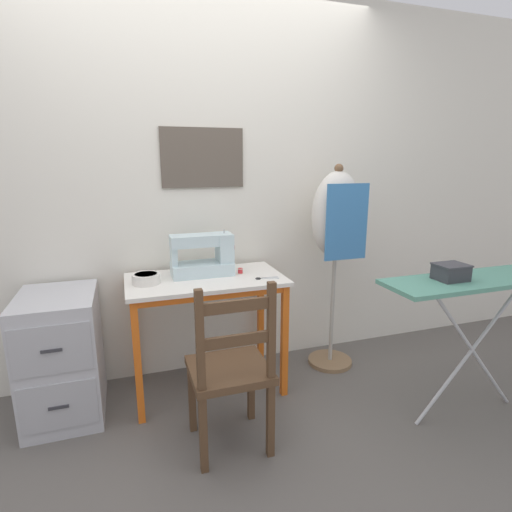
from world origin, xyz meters
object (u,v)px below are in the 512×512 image
Objects in this scene: wooden_chair at (230,371)px; filing_cabinet at (62,356)px; ironing_board at (481,286)px; dress_form at (336,224)px; scissors at (264,278)px; sewing_machine at (205,256)px; storage_box at (451,272)px; thread_spool_near_machine at (240,271)px; fabric_bowl at (146,278)px.

wooden_chair reaches higher than filing_cabinet.
dress_form is at bearing 120.62° from ironing_board.
ironing_board reaches higher than scissors.
sewing_machine is 0.92m from dress_form.
filing_cabinet is at bearing -175.96° from sewing_machine.
wooden_chair is 0.64× the size of dress_form.
ironing_board is at bearing -4.73° from storage_box.
wooden_chair is (-0.23, -0.61, -0.34)m from thread_spool_near_machine.
dress_form is at bearing 16.26° from scissors.
wooden_chair is (0.35, -0.58, -0.36)m from fabric_bowl.
sewing_machine is 1.60m from ironing_board.
sewing_machine is 2.41× the size of storage_box.
scissors is at bearing -56.23° from thread_spool_near_machine.
ironing_board is at bearing -23.06° from fabric_bowl.
wooden_chair is 0.80× the size of ironing_board.
dress_form reaches higher than thread_spool_near_machine.
fabric_bowl is 0.99× the size of storage_box.
thread_spool_near_machine is at bearing 146.37° from ironing_board.
wooden_chair reaches higher than scissors.
dress_form is 8.73× the size of storage_box.
scissors is 3.82× the size of thread_spool_near_machine.
ironing_board is at bearing -33.63° from thread_spool_near_machine.
storage_box is at bearing -19.97° from filing_cabinet.
ironing_board reaches higher than filing_cabinet.
scissors is at bearing -6.79° from filing_cabinet.
wooden_chair is 1.28m from storage_box.
thread_spool_near_machine is at bearing 69.03° from wooden_chair.
scissors is at bearing 144.86° from storage_box.
wooden_chair is at bearing -58.55° from fabric_bowl.
fabric_bowl is 0.70m from scissors.
wooden_chair reaches higher than fabric_bowl.
thread_spool_near_machine is at bearing 123.77° from scissors.
filing_cabinet is (-1.19, 0.14, -0.39)m from scissors.
wooden_chair is 1.26× the size of filing_cabinet.
thread_spool_near_machine is (0.22, -0.05, -0.11)m from sewing_machine.
wooden_chair is at bearing -126.69° from scissors.
filing_cabinet is (-0.85, 0.59, -0.07)m from wooden_chair.
sewing_machine is 0.35× the size of ironing_board.
scissors is (0.32, -0.20, -0.12)m from sewing_machine.
ironing_board is at bearing -30.74° from sewing_machine.
sewing_machine is 0.40m from scissors.
sewing_machine is 0.28× the size of dress_form.
storage_box is (-0.20, 0.02, 0.09)m from ironing_board.
ironing_board is at bearing -59.38° from dress_form.
sewing_machine is at bearing 4.04° from filing_cabinet.
dress_form reaches higher than sewing_machine.
sewing_machine is at bearing 11.54° from fabric_bowl.
storage_box reaches higher than thread_spool_near_machine.
filing_cabinet is 2.40m from ironing_board.
scissors is 0.88× the size of storage_box.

